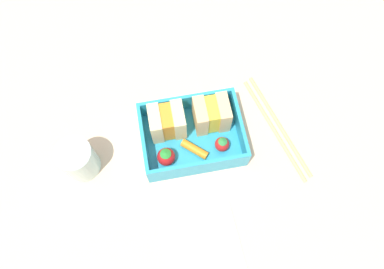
% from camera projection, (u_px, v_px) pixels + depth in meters
% --- Properties ---
extents(ground_plane, '(1.20, 1.20, 0.02)m').
position_uv_depth(ground_plane, '(192.00, 142.00, 0.67)').
color(ground_plane, beige).
extents(bento_tray, '(0.17, 0.13, 0.01)m').
position_uv_depth(bento_tray, '(192.00, 139.00, 0.66)').
color(bento_tray, '#2999BD').
rests_on(bento_tray, ground_plane).
extents(bento_rim, '(0.17, 0.13, 0.04)m').
position_uv_depth(bento_rim, '(192.00, 133.00, 0.63)').
color(bento_rim, '#2999BD').
rests_on(bento_rim, bento_tray).
extents(sandwich_left, '(0.06, 0.05, 0.06)m').
position_uv_depth(sandwich_left, '(167.00, 122.00, 0.63)').
color(sandwich_left, beige).
rests_on(sandwich_left, bento_tray).
extents(sandwich_center_left, '(0.06, 0.05, 0.06)m').
position_uv_depth(sandwich_center_left, '(211.00, 114.00, 0.64)').
color(sandwich_center_left, '#E0B77D').
rests_on(sandwich_center_left, bento_tray).
extents(strawberry_far_left, '(0.03, 0.03, 0.04)m').
position_uv_depth(strawberry_far_left, '(166.00, 157.00, 0.62)').
color(strawberry_far_left, red).
rests_on(strawberry_far_left, bento_tray).
extents(carrot_stick_far_left, '(0.05, 0.04, 0.01)m').
position_uv_depth(carrot_stick_far_left, '(194.00, 149.00, 0.64)').
color(carrot_stick_far_left, orange).
rests_on(carrot_stick_far_left, bento_tray).
extents(strawberry_left, '(0.03, 0.03, 0.03)m').
position_uv_depth(strawberry_left, '(222.00, 144.00, 0.63)').
color(strawberry_left, red).
rests_on(strawberry_left, bento_tray).
extents(chopstick_pair, '(0.07, 0.21, 0.01)m').
position_uv_depth(chopstick_pair, '(277.00, 127.00, 0.67)').
color(chopstick_pair, tan).
rests_on(chopstick_pair, ground_plane).
extents(drinking_glass, '(0.06, 0.06, 0.07)m').
position_uv_depth(drinking_glass, '(78.00, 160.00, 0.61)').
color(drinking_glass, silver).
rests_on(drinking_glass, ground_plane).
extents(folded_napkin, '(0.12, 0.12, 0.00)m').
position_uv_depth(folded_napkin, '(203.00, 243.00, 0.60)').
color(folded_napkin, silver).
rests_on(folded_napkin, ground_plane).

